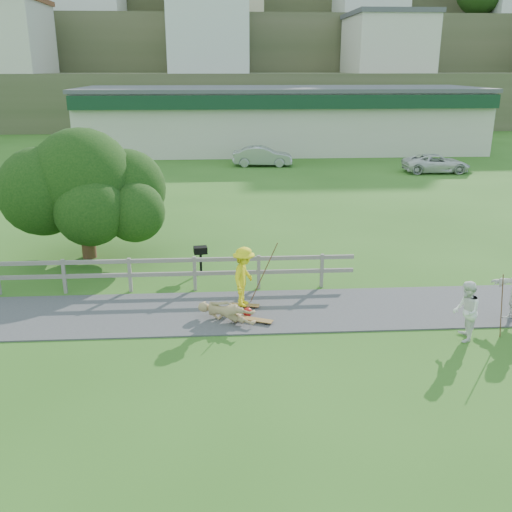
% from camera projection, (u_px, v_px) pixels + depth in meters
% --- Properties ---
extents(ground, '(260.00, 260.00, 0.00)m').
position_uv_depth(ground, '(267.00, 335.00, 14.92)').
color(ground, '#2E5F1B').
rests_on(ground, ground).
extents(path, '(34.00, 3.00, 0.04)m').
position_uv_depth(path, '(263.00, 311.00, 16.34)').
color(path, '#3C3C3E').
rests_on(path, ground).
extents(fence, '(15.05, 0.10, 1.10)m').
position_uv_depth(fence, '(109.00, 270.00, 17.54)').
color(fence, slate).
rests_on(fence, ground).
extents(strip_mall, '(32.50, 10.75, 5.10)m').
position_uv_depth(strip_mall, '(280.00, 119.00, 47.44)').
color(strip_mall, beige).
rests_on(strip_mall, ground).
extents(hillside, '(220.00, 67.00, 47.50)m').
position_uv_depth(hillside, '(223.00, 19.00, 96.84)').
color(hillside, '#434F2F').
rests_on(hillside, ground).
extents(skater_rider, '(1.00, 1.28, 1.75)m').
position_uv_depth(skater_rider, '(244.00, 280.00, 16.30)').
color(skater_rider, yellow).
rests_on(skater_rider, ground).
extents(skater_fallen, '(1.27, 1.66, 0.62)m').
position_uv_depth(skater_fallen, '(226.00, 312.00, 15.56)').
color(skater_fallen, tan).
rests_on(skater_fallen, ground).
extents(spectator_a, '(0.78, 0.90, 1.58)m').
position_uv_depth(spectator_a, '(466.00, 311.00, 14.42)').
color(spectator_a, white).
rests_on(spectator_a, ground).
extents(car_silver, '(4.27, 1.80, 1.37)m').
position_uv_depth(car_silver, '(262.00, 156.00, 40.12)').
color(car_silver, '#A2A4AA').
rests_on(car_silver, ground).
extents(car_white, '(4.38, 2.08, 1.21)m').
position_uv_depth(car_white, '(436.00, 163.00, 37.66)').
color(car_white, silver).
rests_on(car_white, ground).
extents(tree, '(5.90, 5.90, 3.95)m').
position_uv_depth(tree, '(85.00, 205.00, 20.38)').
color(tree, black).
rests_on(tree, ground).
extents(bbq, '(0.49, 0.40, 0.96)m').
position_uv_depth(bbq, '(201.00, 260.00, 19.18)').
color(bbq, black).
rests_on(bbq, ground).
extents(longboard_rider, '(0.91, 0.37, 0.10)m').
position_uv_depth(longboard_rider, '(244.00, 307.00, 16.56)').
color(longboard_rider, brown).
rests_on(longboard_rider, ground).
extents(longboard_fallen, '(0.97, 0.59, 0.11)m').
position_uv_depth(longboard_fallen, '(256.00, 321.00, 15.59)').
color(longboard_fallen, brown).
rests_on(longboard_fallen, ground).
extents(helmet, '(0.26, 0.26, 0.26)m').
position_uv_depth(helmet, '(248.00, 312.00, 15.98)').
color(helmet, red).
rests_on(helmet, ground).
extents(pole_rider, '(0.03, 0.03, 2.01)m').
position_uv_depth(pole_rider, '(264.00, 270.00, 16.67)').
color(pole_rider, brown).
rests_on(pole_rider, ground).
extents(pole_spec_left, '(0.03, 0.03, 1.74)m').
position_uv_depth(pole_spec_left, '(502.00, 306.00, 14.53)').
color(pole_spec_left, brown).
rests_on(pole_spec_left, ground).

